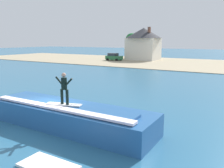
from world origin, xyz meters
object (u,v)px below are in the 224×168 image
wave_crest (68,116)px  car_near_shore (114,57)px  house_with_chimney (143,42)px  surfboard (64,104)px  surfer (64,87)px  tree_tall_bare (132,39)px

wave_crest → car_near_shore: bearing=116.8°
car_near_shore → house_with_chimney: (5.30, 5.65, 3.59)m
surfboard → house_with_chimney: house_with_chimney is taller
car_near_shore → surfer: bearing=-63.2°
car_near_shore → tree_tall_bare: size_ratio=0.57×
tree_tall_bare → wave_crest: bearing=-67.9°
surfer → tree_tall_bare: tree_tall_bare is taller
car_near_shore → house_with_chimney: 8.54m
house_with_chimney → surfboard: bearing=-72.0°
wave_crest → car_near_shore: car_near_shore is taller
house_with_chimney → tree_tall_bare: house_with_chimney is taller
surfboard → car_near_shore: bearing=116.7°
wave_crest → surfer: surfer is taller
car_near_shore → tree_tall_bare: bearing=89.9°
surfboard → car_near_shore: size_ratio=0.53×
wave_crest → surfer: (0.22, -0.45, 1.80)m
surfboard → surfer: bearing=-22.4°
wave_crest → surfboard: bearing=-76.3°
house_with_chimney → wave_crest: bearing=-72.0°
wave_crest → tree_tall_bare: tree_tall_bare is taller
surfboard → tree_tall_bare: tree_tall_bare is taller
car_near_shore → tree_tall_bare: (0.02, 9.69, 4.23)m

